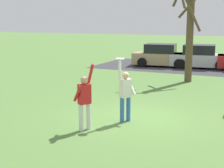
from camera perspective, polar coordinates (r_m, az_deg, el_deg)
ground_plane at (r=11.73m, az=3.56°, el=-5.60°), size 120.00×120.00×0.00m
person_catcher at (r=11.01m, az=2.26°, el=-1.41°), size 0.52×0.59×2.08m
person_defender at (r=10.20m, az=-4.63°, el=-2.44°), size 0.61×0.66×2.04m
frisbee_disc at (r=10.70m, az=1.34°, el=4.26°), size 0.27×0.27×0.02m
parked_car_tan at (r=24.56m, az=8.36°, el=4.66°), size 4.29×2.42×1.59m
parked_car_silver at (r=24.21m, az=14.64°, el=4.34°), size 4.29×2.42×1.59m
parking_strip at (r=24.15m, az=15.28°, el=2.56°), size 15.06×6.40×0.01m
bare_tree_tall at (r=18.49m, az=12.78°, el=8.82°), size 1.64×1.90×5.90m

